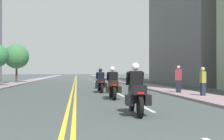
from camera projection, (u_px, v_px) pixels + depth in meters
ground_plane at (76, 80)px, 49.72m from camera, size 264.00×264.00×0.00m
sidewalk_left at (38, 79)px, 48.86m from camera, size 2.24×144.00×0.12m
sidewalk_right at (112, 79)px, 50.58m from camera, size 2.24×144.00×0.12m
centreline_yellow_inner at (75, 80)px, 49.70m from camera, size 0.12×132.00×0.01m
centreline_yellow_outer at (76, 80)px, 49.73m from camera, size 0.12×132.00×0.01m
lane_dashes_white at (100, 84)px, 31.23m from camera, size 0.14×56.40×0.01m
motorcycle_0 at (136, 94)px, 8.78m from camera, size 0.78×2.21×1.67m
motorcycle_1 at (113, 86)px, 13.95m from camera, size 0.77×2.24×1.65m
motorcycle_2 at (101, 83)px, 18.48m from camera, size 0.78×2.25×1.63m
motorcycle_3 at (100, 80)px, 23.00m from camera, size 0.77×2.21×1.63m
pedestrian_0 at (203, 82)px, 14.54m from camera, size 0.25×0.38×1.63m
pedestrian_1 at (178, 80)px, 16.71m from camera, size 0.42×0.39×1.76m
street_tree_0 at (17, 57)px, 33.76m from camera, size 2.99×2.99×4.79m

